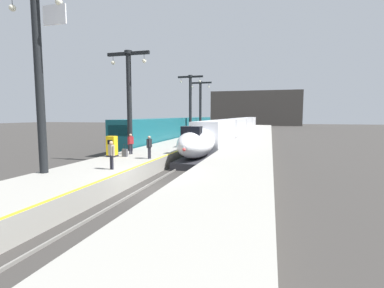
% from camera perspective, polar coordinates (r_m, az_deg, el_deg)
% --- Properties ---
extents(ground_plane, '(260.00, 260.00, 0.00)m').
position_cam_1_polar(ground_plane, '(16.06, -7.89, -9.54)').
color(ground_plane, '#33302D').
extents(platform_left, '(4.80, 110.00, 1.05)m').
position_cam_1_polar(platform_left, '(40.44, 0.84, 0.59)').
color(platform_left, gray).
rests_on(platform_left, ground).
extents(platform_right, '(4.80, 110.00, 1.05)m').
position_cam_1_polar(platform_right, '(39.17, 12.38, 0.28)').
color(platform_right, gray).
rests_on(platform_right, ground).
extents(platform_left_safety_stripe, '(0.20, 107.80, 0.01)m').
position_cam_1_polar(platform_left_safety_stripe, '(39.87, 4.02, 1.27)').
color(platform_left_safety_stripe, yellow).
rests_on(platform_left_safety_stripe, platform_left).
extents(rail_main_left, '(0.08, 110.00, 0.12)m').
position_cam_1_polar(rail_main_left, '(42.47, 6.10, 0.18)').
color(rail_main_left, slate).
rests_on(rail_main_left, ground).
extents(rail_main_right, '(0.08, 110.00, 0.12)m').
position_cam_1_polar(rail_main_right, '(42.25, 8.11, 0.13)').
color(rail_main_right, slate).
rests_on(rail_main_right, ground).
extents(rail_secondary_left, '(0.08, 110.00, 0.12)m').
position_cam_1_polar(rail_secondary_left, '(44.52, -4.23, 0.46)').
color(rail_secondary_left, slate).
rests_on(rail_secondary_left, ground).
extents(rail_secondary_right, '(0.08, 110.00, 0.12)m').
position_cam_1_polar(rail_secondary_right, '(44.04, -2.40, 0.41)').
color(rail_secondary_right, slate).
rests_on(rail_secondary_right, ground).
extents(highspeed_train_main, '(2.92, 76.17, 3.60)m').
position_cam_1_polar(highspeed_train_main, '(57.62, 9.44, 3.53)').
color(highspeed_train_main, silver).
rests_on(highspeed_train_main, ground).
extents(regional_train_adjacent, '(2.85, 36.60, 3.80)m').
position_cam_1_polar(regional_train_adjacent, '(45.00, -2.95, 3.17)').
color(regional_train_adjacent, '#145660').
rests_on(regional_train_adjacent, ground).
extents(station_column_near, '(4.00, 0.68, 9.93)m').
position_cam_1_polar(station_column_near, '(17.70, -28.65, 14.35)').
color(station_column_near, black).
rests_on(station_column_near, platform_left).
extents(station_column_mid, '(4.00, 0.68, 8.80)m').
position_cam_1_polar(station_column_mid, '(25.81, -12.66, 10.44)').
color(station_column_mid, black).
rests_on(station_column_mid, platform_left).
extents(station_column_far, '(4.00, 0.68, 9.34)m').
position_cam_1_polar(station_column_far, '(44.15, -0.34, 9.01)').
color(station_column_far, black).
rests_on(station_column_far, platform_left).
extents(station_column_distant, '(4.00, 0.68, 9.13)m').
position_cam_1_polar(station_column_distant, '(50.41, 1.72, 8.49)').
color(station_column_distant, black).
rests_on(station_column_distant, platform_left).
extents(passenger_near_edge, '(0.30, 0.56, 1.69)m').
position_cam_1_polar(passenger_near_edge, '(20.91, -8.67, -0.27)').
color(passenger_near_edge, '#23232D').
rests_on(passenger_near_edge, platform_left).
extents(passenger_mid_platform, '(0.51, 0.38, 1.69)m').
position_cam_1_polar(passenger_mid_platform, '(17.26, -16.05, -1.73)').
color(passenger_mid_platform, '#23232D').
rests_on(passenger_mid_platform, platform_left).
extents(passenger_far_waiting, '(0.38, 0.51, 1.69)m').
position_cam_1_polar(passenger_far_waiting, '(23.62, -12.35, 0.36)').
color(passenger_far_waiting, '#23232D').
rests_on(passenger_far_waiting, platform_left).
extents(rolling_suitcase, '(0.40, 0.22, 0.98)m').
position_cam_1_polar(rolling_suitcase, '(22.34, -13.49, -1.75)').
color(rolling_suitcase, '#4C4C51').
rests_on(rolling_suitcase, platform_left).
extents(ticket_machine_yellow, '(0.76, 0.62, 1.60)m').
position_cam_1_polar(ticket_machine_yellow, '(22.56, -15.95, -0.62)').
color(ticket_machine_yellow, yellow).
rests_on(ticket_machine_yellow, platform_left).
extents(terminus_back_wall, '(36.00, 2.00, 14.00)m').
position_cam_1_polar(terminus_back_wall, '(116.38, 12.66, 7.10)').
color(terminus_back_wall, '#4C4742').
rests_on(terminus_back_wall, ground).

